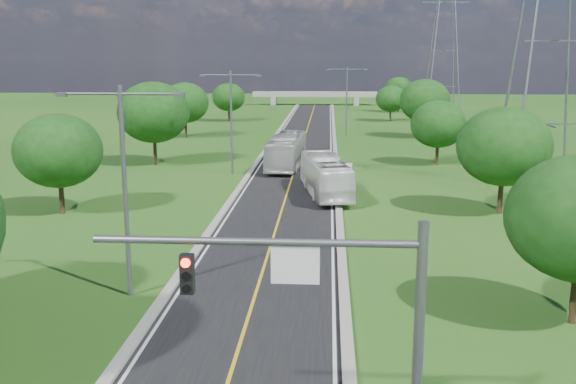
% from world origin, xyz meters
% --- Properties ---
extents(ground, '(260.00, 260.00, 0.00)m').
position_xyz_m(ground, '(0.00, 60.00, 0.00)').
color(ground, '#1E4B15').
rests_on(ground, ground).
extents(road, '(8.00, 150.00, 0.06)m').
position_xyz_m(road, '(0.00, 66.00, 0.03)').
color(road, black).
rests_on(road, ground).
extents(curb_left, '(0.50, 150.00, 0.22)m').
position_xyz_m(curb_left, '(-4.25, 66.00, 0.11)').
color(curb_left, gray).
rests_on(curb_left, ground).
extents(curb_right, '(0.50, 150.00, 0.22)m').
position_xyz_m(curb_right, '(4.25, 66.00, 0.11)').
color(curb_right, gray).
rests_on(curb_right, ground).
extents(signal_mast, '(8.54, 0.33, 7.20)m').
position_xyz_m(signal_mast, '(3.68, -1.00, 4.91)').
color(signal_mast, slate).
rests_on(signal_mast, ground).
extents(speed_limit_sign, '(0.55, 0.09, 2.40)m').
position_xyz_m(speed_limit_sign, '(5.20, 37.98, 1.60)').
color(speed_limit_sign, slate).
rests_on(speed_limit_sign, ground).
extents(overpass, '(30.00, 3.00, 3.20)m').
position_xyz_m(overpass, '(0.00, 140.00, 2.41)').
color(overpass, gray).
rests_on(overpass, ground).
extents(streetlight_near_left, '(5.90, 0.25, 10.00)m').
position_xyz_m(streetlight_near_left, '(-6.00, 12.00, 5.94)').
color(streetlight_near_left, slate).
rests_on(streetlight_near_left, ground).
extents(streetlight_mid_left, '(5.90, 0.25, 10.00)m').
position_xyz_m(streetlight_mid_left, '(-6.00, 45.00, 5.94)').
color(streetlight_mid_left, slate).
rests_on(streetlight_mid_left, ground).
extents(streetlight_far_right, '(5.90, 0.25, 10.00)m').
position_xyz_m(streetlight_far_right, '(6.00, 78.00, 5.94)').
color(streetlight_far_right, slate).
rests_on(streetlight_far_right, ground).
extents(power_tower_near, '(9.00, 6.40, 28.00)m').
position_xyz_m(power_tower_near, '(22.00, 40.00, 14.01)').
color(power_tower_near, slate).
rests_on(power_tower_near, ground).
extents(power_tower_far, '(9.00, 6.40, 28.00)m').
position_xyz_m(power_tower_far, '(26.00, 115.00, 14.01)').
color(power_tower_far, slate).
rests_on(power_tower_far, ground).
extents(tree_lb, '(6.30, 6.30, 7.33)m').
position_xyz_m(tree_lb, '(-16.00, 28.00, 4.64)').
color(tree_lb, black).
rests_on(tree_lb, ground).
extents(tree_lc, '(7.56, 7.56, 8.79)m').
position_xyz_m(tree_lc, '(-15.00, 50.00, 5.58)').
color(tree_lc, black).
rests_on(tree_lc, ground).
extents(tree_ld, '(6.72, 6.72, 7.82)m').
position_xyz_m(tree_ld, '(-17.00, 74.00, 4.95)').
color(tree_ld, black).
rests_on(tree_ld, ground).
extents(tree_le, '(5.88, 5.88, 6.84)m').
position_xyz_m(tree_le, '(-14.50, 98.00, 4.33)').
color(tree_le, black).
rests_on(tree_le, ground).
extents(tree_rb, '(6.72, 6.72, 7.82)m').
position_xyz_m(tree_rb, '(16.00, 30.00, 4.95)').
color(tree_rb, black).
rests_on(tree_rb, ground).
extents(tree_rc, '(5.88, 5.88, 6.84)m').
position_xyz_m(tree_rc, '(15.00, 52.00, 4.33)').
color(tree_rc, black).
rests_on(tree_rc, ground).
extents(tree_rd, '(7.14, 7.14, 8.30)m').
position_xyz_m(tree_rd, '(17.00, 76.00, 5.27)').
color(tree_rd, black).
rests_on(tree_rd, ground).
extents(tree_re, '(5.46, 5.46, 6.35)m').
position_xyz_m(tree_re, '(14.50, 100.00, 4.02)').
color(tree_re, black).
rests_on(tree_re, ground).
extents(tree_rf, '(6.30, 6.30, 7.33)m').
position_xyz_m(tree_rf, '(18.00, 120.00, 4.64)').
color(tree_rf, black).
rests_on(tree_rf, ground).
extents(bus_outbound, '(4.61, 11.86, 3.22)m').
position_xyz_m(bus_outbound, '(3.20, 35.52, 1.67)').
color(bus_outbound, white).
rests_on(bus_outbound, road).
extents(bus_inbound, '(3.65, 12.46, 3.43)m').
position_xyz_m(bus_inbound, '(-0.89, 48.91, 1.77)').
color(bus_inbound, beige).
rests_on(bus_inbound, road).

